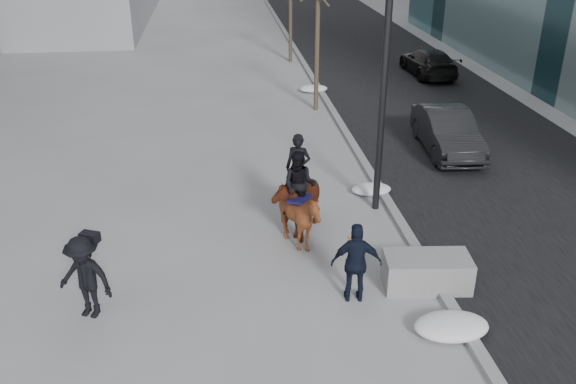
{
  "coord_description": "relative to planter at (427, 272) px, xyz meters",
  "views": [
    {
      "loc": [
        -1.48,
        -11.22,
        7.41
      ],
      "look_at": [
        0.0,
        1.2,
        1.5
      ],
      "focal_mm": 38.0,
      "sensor_mm": 36.0,
      "label": 1
    }
  ],
  "objects": [
    {
      "name": "feeder",
      "position": [
        -1.62,
        -0.29,
        0.52
      ],
      "size": [
        1.07,
        0.92,
        1.75
      ],
      "color": "black",
      "rests_on": "ground"
    },
    {
      "name": "road",
      "position": [
        4.26,
        10.69,
        -0.36
      ],
      "size": [
        8.0,
        90.0,
        0.01
      ],
      "primitive_type": "cube",
      "color": "black",
      "rests_on": "ground"
    },
    {
      "name": "tree_near",
      "position": [
        -0.34,
        12.6,
        2.44
      ],
      "size": [
        1.2,
        1.2,
        5.6
      ],
      "primitive_type": null,
      "color": "#362E20",
      "rests_on": "ground"
    },
    {
      "name": "tree_far",
      "position": [
        -0.34,
        20.91,
        2.02
      ],
      "size": [
        1.2,
        1.2,
        4.76
      ],
      "primitive_type": null,
      "color": "#3A3022",
      "rests_on": "ground"
    },
    {
      "name": "mounted_right",
      "position": [
        -2.45,
        1.99,
        0.59
      ],
      "size": [
        1.67,
        1.76,
        2.36
      ],
      "color": "#541F10",
      "rests_on": "ground"
    },
    {
      "name": "car_far",
      "position": [
        5.84,
        17.33,
        0.27
      ],
      "size": [
        1.83,
        4.37,
        1.26
      ],
      "primitive_type": "imported",
      "rotation": [
        0.0,
        0.0,
        3.16
      ],
      "color": "black",
      "rests_on": "ground"
    },
    {
      "name": "ground",
      "position": [
        -2.74,
        0.69,
        -0.36
      ],
      "size": [
        120.0,
        120.0,
        0.0
      ],
      "primitive_type": "plane",
      "color": "gray",
      "rests_on": "ground"
    },
    {
      "name": "mounted_left",
      "position": [
        -2.37,
        2.84,
        0.56
      ],
      "size": [
        1.52,
        2.1,
        2.47
      ],
      "color": "#502310",
      "rests_on": "ground"
    },
    {
      "name": "car_near",
      "position": [
        3.19,
        7.58,
        0.33
      ],
      "size": [
        1.75,
        4.3,
        1.39
      ],
      "primitive_type": "imported",
      "rotation": [
        0.0,
        0.0,
        -0.07
      ],
      "color": "black",
      "rests_on": "ground"
    },
    {
      "name": "lamppost",
      "position": [
        -0.14,
        3.98,
        4.63
      ],
      "size": [
        0.25,
        2.41,
        9.09
      ],
      "color": "black",
      "rests_on": "ground"
    },
    {
      "name": "planter",
      "position": [
        0.0,
        0.0,
        0.0
      ],
      "size": [
        1.88,
        1.08,
        0.72
      ],
      "primitive_type": "cube",
      "rotation": [
        0.0,
        0.0,
        -0.1
      ],
      "color": "gray",
      "rests_on": "ground"
    },
    {
      "name": "snow_piles",
      "position": [
        -0.04,
        4.61,
        -0.2
      ],
      "size": [
        1.44,
        17.54,
        0.37
      ],
      "color": "silver",
      "rests_on": "ground"
    },
    {
      "name": "camera_crew",
      "position": [
        -6.95,
        -0.18,
        0.53
      ],
      "size": [
        1.3,
        1.05,
        1.75
      ],
      "color": "black",
      "rests_on": "ground"
    },
    {
      "name": "curb",
      "position": [
        0.26,
        10.69,
        -0.3
      ],
      "size": [
        0.25,
        90.0,
        0.12
      ],
      "primitive_type": "cube",
      "color": "gray",
      "rests_on": "ground"
    }
  ]
}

